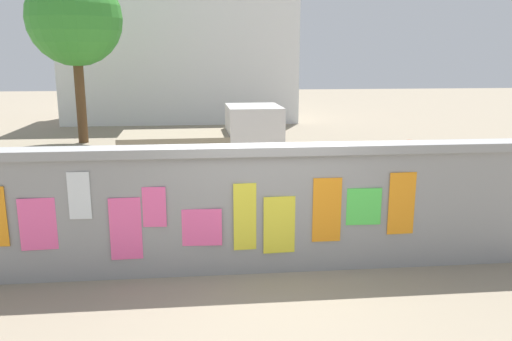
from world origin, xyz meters
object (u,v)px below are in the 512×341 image
object	(u,v)px
bicycle_near	(190,223)
person_walking	(407,177)
motorcycle	(376,162)
auto_rickshaw_truck	(211,148)
tree_roadside	(75,19)

from	to	relation	value
bicycle_near	person_walking	xyz separation A→B (m)	(3.63, 0.20, 0.62)
bicycle_near	motorcycle	bearing A→B (deg)	41.37
motorcycle	person_walking	bearing A→B (deg)	-101.22
auto_rickshaw_truck	motorcycle	world-z (taller)	auto_rickshaw_truck
person_walking	tree_roadside	world-z (taller)	tree_roadside
motorcycle	bicycle_near	bearing A→B (deg)	-138.63
motorcycle	bicycle_near	size ratio (longest dim) A/B	1.15
motorcycle	person_walking	xyz separation A→B (m)	(-0.72, -3.63, 0.52)
auto_rickshaw_truck	tree_roadside	xyz separation A→B (m)	(-4.31, 6.52, 3.22)
auto_rickshaw_truck	bicycle_near	xyz separation A→B (m)	(-0.39, -3.73, -0.54)
tree_roadside	person_walking	bearing A→B (deg)	-53.13
motorcycle	tree_roadside	xyz separation A→B (m)	(-8.26, 6.42, 3.66)
bicycle_near	person_walking	bearing A→B (deg)	3.09
auto_rickshaw_truck	bicycle_near	world-z (taller)	auto_rickshaw_truck
auto_rickshaw_truck	tree_roadside	distance (m)	8.45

